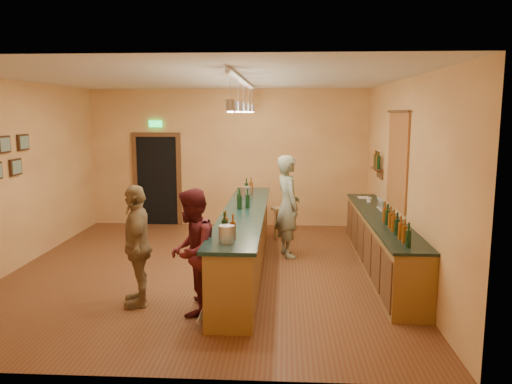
# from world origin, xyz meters

# --- Properties ---
(floor) EXTENTS (7.00, 7.00, 0.00)m
(floor) POSITION_xyz_m (0.00, 0.00, 0.00)
(floor) COLOR brown
(floor) RESTS_ON ground
(ceiling) EXTENTS (6.50, 7.00, 0.02)m
(ceiling) POSITION_xyz_m (0.00, 0.00, 3.20)
(ceiling) COLOR silver
(ceiling) RESTS_ON wall_back
(wall_back) EXTENTS (6.50, 0.02, 3.20)m
(wall_back) POSITION_xyz_m (0.00, 3.50, 1.60)
(wall_back) COLOR #BB7A46
(wall_back) RESTS_ON floor
(wall_front) EXTENTS (6.50, 0.02, 3.20)m
(wall_front) POSITION_xyz_m (0.00, -3.50, 1.60)
(wall_front) COLOR #BB7A46
(wall_front) RESTS_ON floor
(wall_left) EXTENTS (0.02, 7.00, 3.20)m
(wall_left) POSITION_xyz_m (-3.25, 0.00, 1.60)
(wall_left) COLOR #BB7A46
(wall_left) RESTS_ON floor
(wall_right) EXTENTS (0.02, 7.00, 3.20)m
(wall_right) POSITION_xyz_m (3.25, 0.00, 1.60)
(wall_right) COLOR #BB7A46
(wall_right) RESTS_ON floor
(doorway) EXTENTS (1.15, 0.09, 2.48)m
(doorway) POSITION_xyz_m (-1.70, 3.47, 1.13)
(doorway) COLOR black
(doorway) RESTS_ON wall_back
(tapestry) EXTENTS (0.03, 1.40, 1.60)m
(tapestry) POSITION_xyz_m (3.23, 0.40, 1.85)
(tapestry) COLOR maroon
(tapestry) RESTS_ON wall_right
(bottle_shelf) EXTENTS (0.17, 0.55, 0.54)m
(bottle_shelf) POSITION_xyz_m (3.17, 1.90, 1.67)
(bottle_shelf) COLOR #4A3116
(bottle_shelf) RESTS_ON wall_right
(back_counter) EXTENTS (0.60, 4.55, 1.27)m
(back_counter) POSITION_xyz_m (2.97, 0.18, 0.49)
(back_counter) COLOR brown
(back_counter) RESTS_ON floor
(tasting_bar) EXTENTS (0.74, 5.10, 1.38)m
(tasting_bar) POSITION_xyz_m (0.65, -0.00, 0.61)
(tasting_bar) COLOR brown
(tasting_bar) RESTS_ON floor
(pendant_track) EXTENTS (0.11, 4.60, 0.50)m
(pendant_track) POSITION_xyz_m (0.65, -0.00, 2.98)
(pendant_track) COLOR silver
(pendant_track) RESTS_ON ceiling
(bartender) EXTENTS (0.64, 0.80, 1.89)m
(bartender) POSITION_xyz_m (1.39, 0.95, 0.95)
(bartender) COLOR gray
(bartender) RESTS_ON floor
(customer_a) EXTENTS (0.70, 0.86, 1.68)m
(customer_a) POSITION_xyz_m (0.10, -1.80, 0.84)
(customer_a) COLOR #59191E
(customer_a) RESTS_ON floor
(customer_b) EXTENTS (0.65, 1.06, 1.70)m
(customer_b) POSITION_xyz_m (-0.70, -1.56, 0.85)
(customer_b) COLOR #997A51
(customer_b) RESTS_ON floor
(bar_stool) EXTENTS (0.34, 0.34, 0.69)m
(bar_stool) POSITION_xyz_m (1.21, 2.15, 0.55)
(bar_stool) COLOR olive
(bar_stool) RESTS_ON floor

